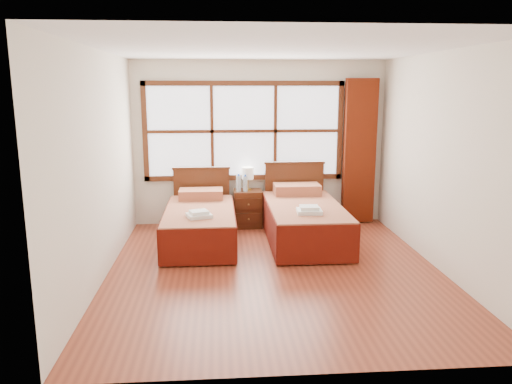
{
  "coord_description": "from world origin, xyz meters",
  "views": [
    {
      "loc": [
        -0.67,
        -5.69,
        2.18
      ],
      "look_at": [
        -0.17,
        0.7,
        0.83
      ],
      "focal_mm": 35.0,
      "sensor_mm": 36.0,
      "label": 1
    }
  ],
  "objects": [
    {
      "name": "towels_right",
      "position": [
        0.53,
        0.65,
        0.58
      ],
      "size": [
        0.34,
        0.3,
        0.1
      ],
      "rotation": [
        0.0,
        0.0,
        -0.06
      ],
      "color": "white",
      "rests_on": "bed_right"
    },
    {
      "name": "bed_right",
      "position": [
        0.56,
        1.2,
        0.31
      ],
      "size": [
        1.05,
        2.07,
        1.02
      ],
      "color": "#411E0D",
      "rests_on": "floor"
    },
    {
      "name": "wall_right",
      "position": [
        2.0,
        0.0,
        1.3
      ],
      "size": [
        0.0,
        4.5,
        4.5
      ],
      "primitive_type": "plane",
      "rotation": [
        1.57,
        0.0,
        -1.57
      ],
      "color": "silver",
      "rests_on": "floor"
    },
    {
      "name": "lamp",
      "position": [
        -0.2,
        2.04,
        0.84
      ],
      "size": [
        0.19,
        0.19,
        0.36
      ],
      "color": "gold",
      "rests_on": "nightstand"
    },
    {
      "name": "nightstand",
      "position": [
        -0.2,
        1.99,
        0.29
      ],
      "size": [
        0.44,
        0.43,
        0.58
      ],
      "color": "#4C2310",
      "rests_on": "floor"
    },
    {
      "name": "bottle_far",
      "position": [
        -0.24,
        1.95,
        0.71
      ],
      "size": [
        0.07,
        0.07,
        0.26
      ],
      "color": "#A0BCCE",
      "rests_on": "nightstand"
    },
    {
      "name": "curtain",
      "position": [
        1.6,
        2.11,
        1.17
      ],
      "size": [
        0.5,
        0.16,
        2.3
      ],
      "primitive_type": "cube",
      "color": "#611B09",
      "rests_on": "wall_back"
    },
    {
      "name": "bottle_near",
      "position": [
        -0.35,
        1.94,
        0.71
      ],
      "size": [
        0.07,
        0.07,
        0.28
      ],
      "color": "#A0BCCE",
      "rests_on": "nightstand"
    },
    {
      "name": "floor",
      "position": [
        0.0,
        0.0,
        0.0
      ],
      "size": [
        4.5,
        4.5,
        0.0
      ],
      "primitive_type": "plane",
      "color": "brown",
      "rests_on": "ground"
    },
    {
      "name": "bed_left",
      "position": [
        -0.93,
        1.2,
        0.29
      ],
      "size": [
        0.98,
        2.0,
        0.95
      ],
      "color": "#411E0D",
      "rests_on": "floor"
    },
    {
      "name": "ceiling",
      "position": [
        0.0,
        0.0,
        2.6
      ],
      "size": [
        4.5,
        4.5,
        0.0
      ],
      "primitive_type": "plane",
      "rotation": [
        3.14,
        0.0,
        0.0
      ],
      "color": "white",
      "rests_on": "wall_back"
    },
    {
      "name": "towels_left",
      "position": [
        -0.92,
        0.69,
        0.54
      ],
      "size": [
        0.37,
        0.34,
        0.09
      ],
      "rotation": [
        0.0,
        0.0,
        0.31
      ],
      "color": "white",
      "rests_on": "bed_left"
    },
    {
      "name": "window",
      "position": [
        -0.25,
        2.21,
        1.5
      ],
      "size": [
        3.16,
        0.06,
        1.56
      ],
      "color": "white",
      "rests_on": "wall_back"
    },
    {
      "name": "wall_left",
      "position": [
        -2.0,
        0.0,
        1.3
      ],
      "size": [
        0.0,
        4.5,
        4.5
      ],
      "primitive_type": "plane",
      "rotation": [
        1.57,
        0.0,
        1.57
      ],
      "color": "silver",
      "rests_on": "floor"
    },
    {
      "name": "wall_back",
      "position": [
        0.0,
        2.25,
        1.3
      ],
      "size": [
        4.0,
        0.0,
        4.0
      ],
      "primitive_type": "plane",
      "rotation": [
        1.57,
        0.0,
        0.0
      ],
      "color": "silver",
      "rests_on": "floor"
    }
  ]
}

